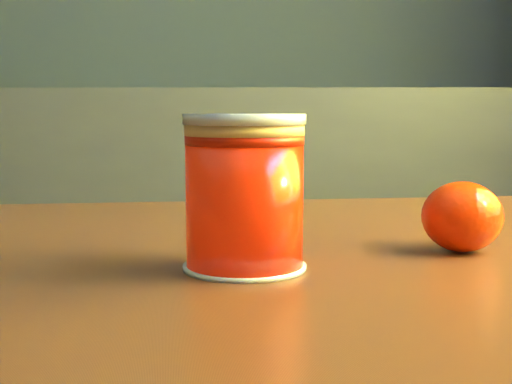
{
  "coord_description": "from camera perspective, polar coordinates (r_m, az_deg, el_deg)",
  "views": [
    {
      "loc": [
        0.97,
        -0.49,
        0.86
      ],
      "look_at": [
        0.96,
        -0.01,
        0.8
      ],
      "focal_mm": 50.0,
      "sensor_mm": 36.0,
      "label": 1
    }
  ],
  "objects": [
    {
      "name": "juice_glass",
      "position": [
        0.47,
        -0.92,
        -0.11
      ],
      "size": [
        0.08,
        0.08,
        0.1
      ],
      "rotation": [
        0.0,
        0.0,
        -0.31
      ],
      "color": "red",
      "rests_on": "table"
    },
    {
      "name": "orange_front",
      "position": [
        0.48,
        -1.51,
        -2.9
      ],
      "size": [
        0.06,
        0.06,
        0.05
      ],
      "primitive_type": "ellipsoid",
      "rotation": [
        0.0,
        0.0,
        -0.04
      ],
      "color": "red",
      "rests_on": "table"
    },
    {
      "name": "orange_back",
      "position": [
        0.55,
        16.17,
        -1.9
      ],
      "size": [
        0.07,
        0.07,
        0.05
      ],
      "primitive_type": "ellipsoid",
      "rotation": [
        0.0,
        0.0,
        0.28
      ],
      "color": "red",
      "rests_on": "table"
    }
  ]
}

